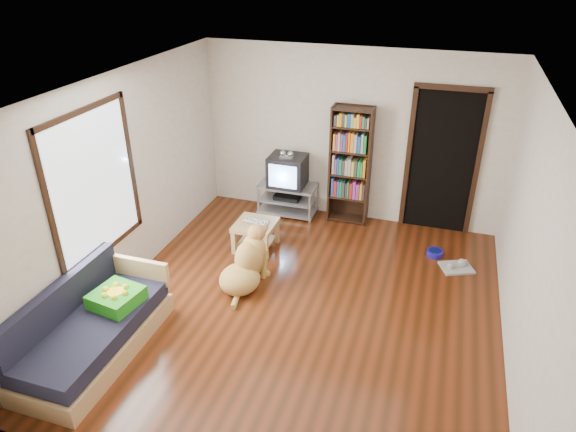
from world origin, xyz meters
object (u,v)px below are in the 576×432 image
(bookshelf, at_px, (350,160))
(dog, at_px, (247,265))
(green_cushion, at_px, (116,298))
(sofa, at_px, (92,331))
(coffee_table, at_px, (256,230))
(dog_bowl, at_px, (435,253))
(grey_rag, at_px, (457,268))
(tv_stand, at_px, (288,198))
(crt_tv, at_px, (288,170))
(laptop, at_px, (255,223))

(bookshelf, bearing_deg, dog, -111.74)
(green_cushion, height_order, bookshelf, bookshelf)
(sofa, relative_size, coffee_table, 3.27)
(dog_bowl, xyz_separation_m, grey_rag, (0.30, -0.25, -0.03))
(grey_rag, distance_m, tv_stand, 2.77)
(green_cushion, bearing_deg, dog_bowl, 49.60)
(dog_bowl, relative_size, grey_rag, 0.55)
(crt_tv, distance_m, bookshelf, 0.99)
(crt_tv, relative_size, dog, 0.60)
(crt_tv, relative_size, bookshelf, 0.32)
(sofa, bearing_deg, laptop, 70.45)
(bookshelf, height_order, coffee_table, bookshelf)
(laptop, relative_size, tv_stand, 0.40)
(green_cushion, height_order, laptop, green_cushion)
(tv_stand, bearing_deg, sofa, -105.02)
(dog_bowl, bearing_deg, grey_rag, -39.81)
(coffee_table, bearing_deg, tv_stand, 84.85)
(grey_rag, relative_size, dog, 0.41)
(tv_stand, bearing_deg, green_cushion, -104.38)
(crt_tv, xyz_separation_m, coffee_table, (-0.10, -1.17, -0.46))
(green_cushion, height_order, coffee_table, green_cushion)
(crt_tv, xyz_separation_m, bookshelf, (0.95, 0.07, 0.26))
(bookshelf, xyz_separation_m, dog, (-0.84, -2.11, -0.71))
(grey_rag, bearing_deg, laptop, -172.95)
(crt_tv, height_order, coffee_table, crt_tv)
(bookshelf, bearing_deg, crt_tv, -175.68)
(tv_stand, xyz_separation_m, sofa, (-0.97, -3.63, -0.01))
(dog_bowl, distance_m, bookshelf, 1.82)
(laptop, distance_m, dog, 0.87)
(laptop, height_order, grey_rag, laptop)
(crt_tv, relative_size, coffee_table, 1.05)
(laptop, distance_m, crt_tv, 1.25)
(crt_tv, distance_m, sofa, 3.81)
(green_cushion, xyz_separation_m, tv_stand, (0.85, 3.31, -0.23))
(green_cushion, xyz_separation_m, crt_tv, (0.85, 3.34, 0.25))
(crt_tv, distance_m, dog, 2.09)
(grey_rag, bearing_deg, bookshelf, 150.92)
(laptop, bearing_deg, green_cushion, -102.87)
(dog_bowl, relative_size, bookshelf, 0.12)
(bookshelf, relative_size, coffee_table, 3.27)
(green_cushion, height_order, sofa, sofa)
(bookshelf, height_order, dog, bookshelf)
(coffee_table, bearing_deg, grey_rag, 6.43)
(green_cushion, relative_size, crt_tv, 0.80)
(laptop, xyz_separation_m, coffee_table, (0.00, 0.03, -0.13))
(sofa, height_order, dog, sofa)
(green_cushion, bearing_deg, coffee_table, 80.00)
(crt_tv, bearing_deg, coffee_table, -95.05)
(tv_stand, bearing_deg, coffee_table, -95.15)
(coffee_table, bearing_deg, dog_bowl, 12.91)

